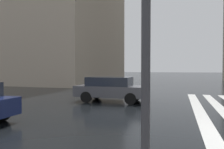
{
  "coord_description": "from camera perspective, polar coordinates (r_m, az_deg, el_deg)",
  "views": [
    {
      "loc": [
        -6.65,
        2.39,
        1.89
      ],
      "look_at": [
        6.76,
        6.43,
        1.51
      ],
      "focal_mm": 35.66,
      "sensor_mm": 36.0,
      "label": 1
    }
  ],
  "objects": [
    {
      "name": "car_dark_grey",
      "position": [
        12.75,
        -0.16,
        -3.57
      ],
      "size": [
        1.85,
        4.1,
        1.41
      ],
      "color": "#4C4C51",
      "rests_on": "ground_plane"
    },
    {
      "name": "haussmann_block_mid",
      "position": [
        38.66,
        -23.05,
        13.7
      ],
      "size": [
        19.85,
        29.39,
        20.66
      ],
      "color": "tan",
      "rests_on": "ground_plane"
    }
  ]
}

